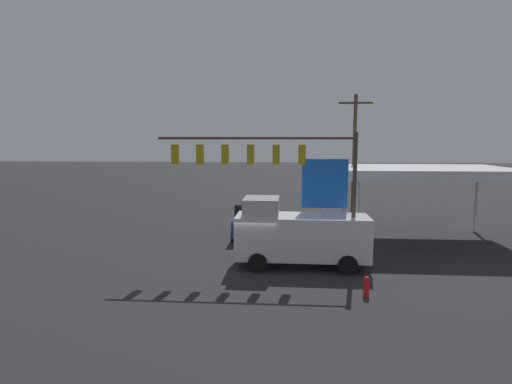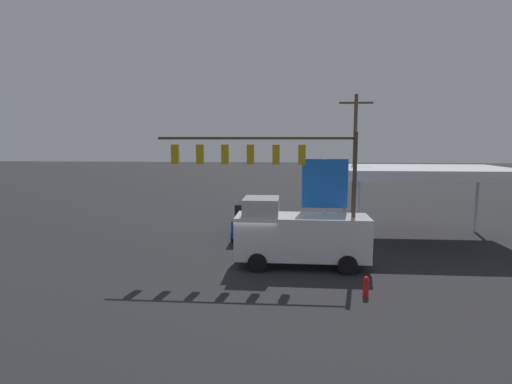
# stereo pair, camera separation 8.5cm
# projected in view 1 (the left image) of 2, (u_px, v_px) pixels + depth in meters

# --- Properties ---
(ground_plane) EXTENTS (200.00, 200.00, 0.00)m
(ground_plane) POSITION_uv_depth(u_px,v_px,m) (253.00, 265.00, 20.93)
(ground_plane) COLOR #262628
(traffic_signal_assembly) EXTENTS (10.01, 0.43, 6.93)m
(traffic_signal_assembly) POSITION_uv_depth(u_px,v_px,m) (266.00, 162.00, 20.09)
(traffic_signal_assembly) COLOR #473828
(traffic_signal_assembly) RESTS_ON ground
(utility_pole) EXTENTS (2.40, 0.26, 9.77)m
(utility_pole) POSITION_uv_depth(u_px,v_px,m) (354.00, 159.00, 28.92)
(utility_pole) COLOR #473828
(utility_pole) RESTS_ON ground
(gas_station_canopy) EXTENTS (10.53, 6.89, 4.81)m
(gas_station_canopy) POSITION_uv_depth(u_px,v_px,m) (424.00, 173.00, 25.61)
(gas_station_canopy) COLOR silver
(gas_station_canopy) RESTS_ON ground
(price_sign) EXTENTS (2.43, 0.27, 5.54)m
(price_sign) POSITION_uv_depth(u_px,v_px,m) (325.00, 188.00, 21.41)
(price_sign) COLOR silver
(price_sign) RESTS_ON ground
(delivery_truck) EXTENTS (6.83, 2.62, 3.58)m
(delivery_truck) POSITION_uv_depth(u_px,v_px,m) (298.00, 234.00, 20.62)
(delivery_truck) COLOR silver
(delivery_truck) RESTS_ON ground
(pickup_parked) EXTENTS (2.40, 5.26, 2.40)m
(pickup_parked) POSITION_uv_depth(u_px,v_px,m) (251.00, 220.00, 27.12)
(pickup_parked) COLOR navy
(pickup_parked) RESTS_ON ground
(fire_hydrant) EXTENTS (0.24, 0.24, 0.88)m
(fire_hydrant) POSITION_uv_depth(u_px,v_px,m) (366.00, 286.00, 16.71)
(fire_hydrant) COLOR red
(fire_hydrant) RESTS_ON ground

